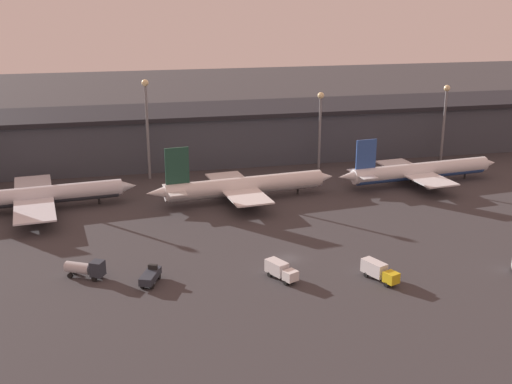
% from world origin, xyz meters
% --- Properties ---
extents(ground, '(600.00, 600.00, 0.00)m').
position_xyz_m(ground, '(0.00, 0.00, 0.00)').
color(ground, '#383538').
extents(terminal_building, '(213.29, 25.45, 15.20)m').
position_xyz_m(terminal_building, '(0.00, 75.97, 7.65)').
color(terminal_building, '#3D424C').
rests_on(terminal_building, ground).
extents(airplane_0, '(43.72, 36.41, 12.69)m').
position_xyz_m(airplane_0, '(-47.85, 39.07, 3.43)').
color(airplane_0, silver).
rests_on(airplane_0, ground).
extents(airplane_1, '(46.69, 28.06, 14.16)m').
position_xyz_m(airplane_1, '(-1.25, 35.90, 3.53)').
color(airplane_1, white).
rests_on(airplane_1, ground).
extents(airplane_2, '(46.71, 27.08, 12.92)m').
position_xyz_m(airplane_2, '(45.82, 39.19, 3.45)').
color(airplane_2, white).
rests_on(airplane_2, ground).
extents(service_vehicle_0, '(4.91, 6.91, 3.02)m').
position_xyz_m(service_vehicle_0, '(-3.70, -8.29, 1.71)').
color(service_vehicle_0, white).
rests_on(service_vehicle_0, ground).
extents(service_vehicle_1, '(4.78, 7.68, 3.14)m').
position_xyz_m(service_vehicle_1, '(12.73, -12.46, 1.78)').
color(service_vehicle_1, gold).
rests_on(service_vehicle_1, ground).
extents(service_vehicle_3, '(7.27, 5.27, 3.40)m').
position_xyz_m(service_vehicle_3, '(-36.63, -0.44, 1.77)').
color(service_vehicle_3, '#282D38').
rests_on(service_vehicle_3, ground).
extents(service_vehicle_4, '(4.28, 6.35, 2.83)m').
position_xyz_m(service_vehicle_4, '(-25.81, -5.06, 1.34)').
color(service_vehicle_4, '#282D38').
rests_on(service_vehicle_4, ground).
extents(lamp_post_1, '(1.80, 1.80, 26.27)m').
position_xyz_m(lamp_post_1, '(-21.84, 59.39, 16.60)').
color(lamp_post_1, slate).
rests_on(lamp_post_1, ground).
extents(lamp_post_2, '(1.80, 1.80, 21.41)m').
position_xyz_m(lamp_post_2, '(25.22, 59.39, 13.91)').
color(lamp_post_2, slate).
rests_on(lamp_post_2, ground).
extents(lamp_post_3, '(1.80, 1.80, 22.21)m').
position_xyz_m(lamp_post_3, '(62.74, 59.39, 14.35)').
color(lamp_post_3, slate).
rests_on(lamp_post_3, ground).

